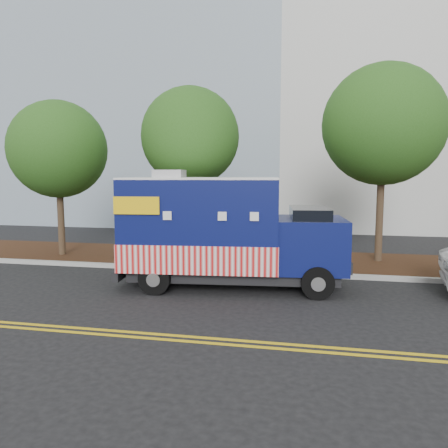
# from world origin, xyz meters

# --- Properties ---
(ground) EXTENTS (120.00, 120.00, 0.00)m
(ground) POSITION_xyz_m (0.00, 0.00, 0.00)
(ground) COLOR black
(ground) RESTS_ON ground
(curb) EXTENTS (120.00, 0.18, 0.15)m
(curb) POSITION_xyz_m (0.00, 1.40, 0.07)
(curb) COLOR #9E9E99
(curb) RESTS_ON ground
(mulch_strip) EXTENTS (120.00, 4.00, 0.15)m
(mulch_strip) POSITION_xyz_m (0.00, 3.50, 0.07)
(mulch_strip) COLOR black
(mulch_strip) RESTS_ON ground
(centerline_near) EXTENTS (120.00, 0.10, 0.01)m
(centerline_near) POSITION_xyz_m (0.00, -4.45, 0.01)
(centerline_near) COLOR gold
(centerline_near) RESTS_ON ground
(centerline_far) EXTENTS (120.00, 0.10, 0.01)m
(centerline_far) POSITION_xyz_m (0.00, -4.70, 0.01)
(centerline_far) COLOR gold
(centerline_far) RESTS_ON ground
(office_building) EXTENTS (46.00, 20.00, 30.40)m
(office_building) POSITION_xyz_m (2.00, 22.00, 15.20)
(office_building) COLOR silver
(office_building) RESTS_ON ground
(tree_a) EXTENTS (3.76, 3.76, 6.16)m
(tree_a) POSITION_xyz_m (-5.86, 2.70, 4.27)
(tree_a) COLOR #38281C
(tree_a) RESTS_ON ground
(tree_b) EXTENTS (3.55, 3.55, 6.46)m
(tree_b) POSITION_xyz_m (-0.51, 2.64, 4.67)
(tree_b) COLOR #38281C
(tree_b) RESTS_ON ground
(tree_c) EXTENTS (4.31, 4.31, 7.23)m
(tree_c) POSITION_xyz_m (6.28, 3.87, 5.07)
(tree_c) COLOR #38281C
(tree_c) RESTS_ON ground
(sign_post) EXTENTS (0.06, 0.06, 2.40)m
(sign_post) POSITION_xyz_m (-2.18, 1.58, 1.20)
(sign_post) COLOR #473828
(sign_post) RESTS_ON ground
(food_truck) EXTENTS (6.77, 3.08, 3.46)m
(food_truck) POSITION_xyz_m (1.26, -0.31, 1.57)
(food_truck) COLOR black
(food_truck) RESTS_ON ground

